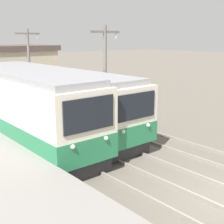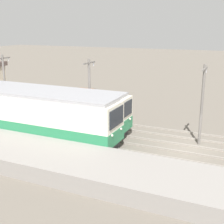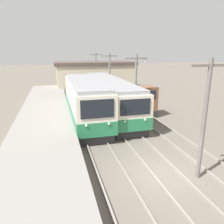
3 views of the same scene
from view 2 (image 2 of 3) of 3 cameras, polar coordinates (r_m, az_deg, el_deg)
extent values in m
plane|color=#665E54|center=(23.34, 13.16, -6.86)|extent=(200.00, 200.00, 0.00)
cube|color=gray|center=(17.58, 9.01, -12.53)|extent=(4.50, 54.00, 1.02)
cube|color=gray|center=(20.33, 11.24, -9.99)|extent=(0.10, 60.00, 0.14)
cube|color=gray|center=(21.61, 12.14, -8.45)|extent=(0.10, 60.00, 0.14)
cube|color=gray|center=(22.84, 12.90, -7.16)|extent=(0.10, 60.00, 0.14)
cube|color=gray|center=(24.16, 13.61, -5.93)|extent=(0.10, 60.00, 0.14)
cube|color=gray|center=(25.60, 14.30, -4.75)|extent=(0.10, 60.00, 0.14)
cube|color=gray|center=(26.94, 14.87, -3.77)|extent=(0.10, 60.00, 0.14)
cube|color=#28282B|center=(24.87, -11.87, -4.51)|extent=(2.58, 11.37, 0.70)
cube|color=silver|center=(24.34, -12.10, -0.57)|extent=(2.80, 11.84, 2.85)
cube|color=#267A4C|center=(24.60, -11.98, -2.62)|extent=(2.84, 11.88, 1.03)
cube|color=black|center=(21.27, 0.85, -0.94)|extent=(2.24, 0.06, 1.25)
sphere|color=silver|center=(20.94, 0.02, -4.33)|extent=(0.18, 0.18, 0.18)
sphere|color=silver|center=(22.27, 1.66, -3.11)|extent=(0.18, 0.18, 0.18)
cube|color=#939399|center=(23.96, -12.30, 3.03)|extent=(2.46, 11.37, 0.28)
cube|color=#28282B|center=(28.08, -11.65, -2.18)|extent=(2.58, 14.23, 0.70)
cube|color=silver|center=(27.63, -11.83, 1.11)|extent=(2.80, 14.83, 2.63)
cube|color=#267A4C|center=(27.85, -11.74, -0.56)|extent=(2.84, 14.87, 0.95)
cube|color=black|center=(23.95, 2.66, 0.53)|extent=(2.24, 0.06, 1.16)
sphere|color=silver|center=(23.55, 1.95, -2.26)|extent=(0.18, 0.18, 0.18)
sphere|color=silver|center=(24.91, 3.31, -1.28)|extent=(0.18, 0.18, 0.18)
cube|color=#939399|center=(27.31, -12.00, 4.07)|extent=(2.46, 14.23, 0.28)
cube|color=#28282B|center=(30.42, -8.29, -0.65)|extent=(2.40, 5.34, 0.70)
cube|color=brown|center=(29.12, -5.39, 1.78)|extent=(2.28, 1.71, 2.30)
cube|color=black|center=(28.58, -3.89, 2.59)|extent=(1.68, 0.04, 0.83)
cube|color=brown|center=(30.61, -9.72, 1.43)|extent=(1.92, 3.53, 1.40)
cylinder|color=black|center=(30.39, -9.80, 3.17)|extent=(0.16, 0.16, 0.50)
cylinder|color=slate|center=(23.90, 16.10, 1.14)|extent=(0.20, 0.20, 6.08)
cube|color=slate|center=(23.41, 16.59, 7.54)|extent=(2.00, 0.12, 0.12)
cylinder|color=#B2B2B7|center=(24.23, 16.84, 7.28)|extent=(0.10, 0.10, 0.30)
cylinder|color=slate|center=(26.82, -4.12, 3.23)|extent=(0.20, 0.20, 6.08)
cube|color=slate|center=(26.39, -4.24, 8.95)|extent=(2.00, 0.12, 0.12)
cylinder|color=#B2B2B7|center=(27.11, -3.41, 8.72)|extent=(0.10, 0.10, 0.30)
cylinder|color=slate|center=(32.32, -18.98, 4.53)|extent=(0.20, 0.20, 6.08)
cube|color=slate|center=(31.95, -19.41, 9.26)|extent=(2.00, 0.12, 0.12)
cylinder|color=#B2B2B7|center=(32.55, -18.40, 9.09)|extent=(0.10, 0.10, 0.30)
camera|label=1|loc=(12.65, 27.40, -1.26)|focal=50.00mm
camera|label=3|loc=(17.17, 42.61, 3.59)|focal=35.00mm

